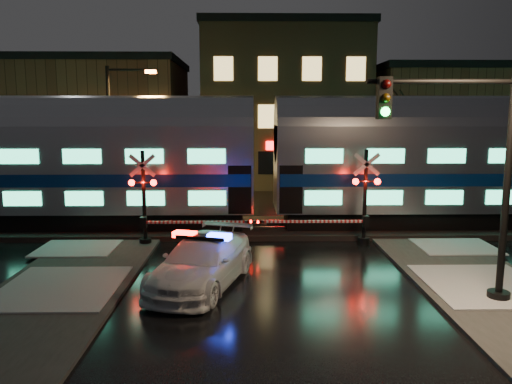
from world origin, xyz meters
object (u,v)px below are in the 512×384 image
at_px(crossing_signal_right, 356,206).
at_px(crossing_signal_left, 153,207).
at_px(police_car, 202,262).
at_px(traffic_light, 471,181).
at_px(streetlight, 115,130).

xyz_separation_m(crossing_signal_right, crossing_signal_left, (-8.30, -0.00, -0.02)).
relative_size(crossing_signal_right, crossing_signal_left, 1.01).
relative_size(police_car, crossing_signal_right, 1.02).
height_order(crossing_signal_left, traffic_light, traffic_light).
xyz_separation_m(crossing_signal_right, streetlight, (-11.45, 6.70, 2.89)).
distance_m(crossing_signal_right, streetlight, 13.58).
bearing_deg(crossing_signal_left, crossing_signal_right, 0.01).
xyz_separation_m(police_car, traffic_light, (7.56, -1.63, 2.76)).
height_order(police_car, traffic_light, traffic_light).
bearing_deg(police_car, crossing_signal_left, 133.26).
relative_size(crossing_signal_right, traffic_light, 0.84).
bearing_deg(traffic_light, crossing_signal_right, 108.87).
distance_m(police_car, streetlight, 13.34).
height_order(crossing_signal_right, streetlight, streetlight).
xyz_separation_m(crossing_signal_left, streetlight, (-3.15, 6.70, 2.90)).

